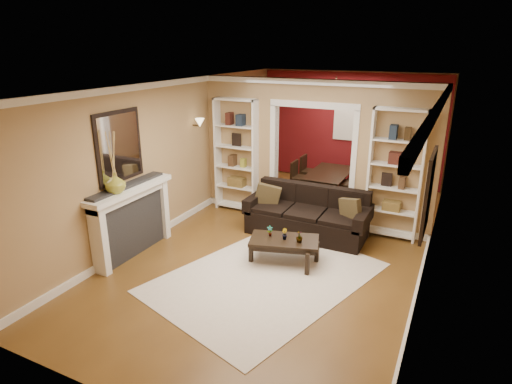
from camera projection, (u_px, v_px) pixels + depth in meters
The scene contains 30 objects.
floor at pixel (288, 242), 7.50m from camera, with size 8.00×8.00×0.00m, color brown.
ceiling at pixel (292, 84), 6.62m from camera, with size 8.00×8.00×0.00m, color white.
wall_back at pixel (350, 128), 10.46m from camera, with size 8.00×8.00×0.00m, color #A68457.
wall_front at pixel (117, 282), 3.66m from camera, with size 8.00×8.00×0.00m, color #A68457.
wall_left at pixel (178, 154), 7.99m from camera, with size 8.00×8.00×0.00m, color #A68457.
wall_right at pixel (435, 187), 6.13m from camera, with size 8.00×8.00×0.00m, color #A68457.
partition_wall at pixel (313, 152), 8.08m from camera, with size 4.50×0.15×2.70m, color #A68457.
red_back_panel at pixel (349, 129), 10.45m from camera, with size 4.44×0.04×2.64m, color maroon.
dining_window at pixel (350, 120), 10.34m from camera, with size 0.78×0.03×0.98m, color #8CA5CC.
area_rug at pixel (266, 277), 6.36m from camera, with size 2.33×3.26×0.01m, color beige.
sofa at pixel (307, 213), 7.67m from camera, with size 2.19×0.94×0.86m, color black.
pillow_left at pixel (267, 196), 7.90m from camera, with size 0.44×0.13×0.44m, color #4E4021.
pillow_right at pixel (350, 210), 7.27m from camera, with size 0.39×0.11×0.39m, color #4E4021.
coffee_table at pixel (284, 251), 6.75m from camera, with size 1.06×0.57×0.40m, color black.
plant_left at pixel (270, 231), 6.76m from camera, with size 0.09×0.06×0.17m, color #336626.
plant_center at pixel (284, 234), 6.66m from camera, with size 0.09×0.08×0.17m, color #336626.
plant_right at pixel (299, 237), 6.55m from camera, with size 0.10×0.10×0.18m, color #336626.
bookshelf_left at pixel (237, 156), 8.64m from camera, with size 0.90×0.30×2.30m, color white.
bookshelf_right at pixel (395, 175), 7.36m from camera, with size 0.90×0.30×2.30m, color white.
fireplace at pixel (134, 221), 6.90m from camera, with size 0.32×1.70×1.16m, color white.
vase at pixel (115, 183), 6.40m from camera, with size 0.31×0.31×0.32m, color olive.
mirror at pixel (119, 146), 6.56m from camera, with size 0.03×0.95×1.10m, color silver.
wall_sconce at pixel (197, 124), 8.26m from camera, with size 0.18×0.18×0.22m, color #FFE0A5.
framed_art at pixel (428, 194), 5.23m from camera, with size 0.04×0.85×1.05m, color black.
dining_table at pixel (330, 184), 9.76m from camera, with size 0.86×1.55×0.54m, color black.
dining_chair_nw at pixel (303, 179), 9.69m from camera, with size 0.40×0.40×0.81m, color black.
dining_chair_ne at pixel (351, 185), 9.23m from camera, with size 0.41×0.41×0.84m, color black.
dining_chair_sw at pixel (312, 172), 10.20m from camera, with size 0.40×0.40×0.81m, color black.
dining_chair_se at pixel (358, 179), 9.75m from camera, with size 0.38×0.38×0.77m, color black.
chandelier at pixel (337, 107), 9.14m from camera, with size 0.50×0.50×0.30m, color #3B2D1A.
Camera 1 is at (2.48, -6.36, 3.28)m, focal length 30.00 mm.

